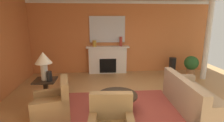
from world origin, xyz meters
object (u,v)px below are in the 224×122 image
at_px(mantel_mirror, 107,29).
at_px(sofa, 193,99).
at_px(side_table, 46,90).
at_px(vase_mantel_right, 121,42).
at_px(fireplace, 108,60).
at_px(coffee_table, 117,99).
at_px(vase_on_side_table, 49,76).
at_px(armchair_near_window, 53,107).
at_px(potted_plant, 191,64).
at_px(table_lamp, 43,61).
at_px(vase_mantel_left, 94,43).
at_px(vase_tall_corner, 172,66).

xyz_separation_m(mantel_mirror, sofa, (1.96, -3.50, -1.56)).
distance_m(side_table, vase_mantel_right, 3.72).
distance_m(fireplace, coffee_table, 3.29).
bearing_deg(vase_on_side_table, coffee_table, -13.94).
height_order(armchair_near_window, potted_plant, armchair_near_window).
bearing_deg(coffee_table, table_lamp, 163.71).
distance_m(armchair_near_window, table_lamp, 1.26).
bearing_deg(armchair_near_window, side_table, 115.38).
distance_m(armchair_near_window, vase_mantel_right, 4.14).
xyz_separation_m(vase_mantel_right, vase_mantel_left, (-1.10, 0.00, -0.07)).
bearing_deg(vase_mantel_right, vase_on_side_table, -128.61).
relative_size(armchair_near_window, vase_mantel_left, 3.70).
bearing_deg(table_lamp, mantel_mirror, 57.21).
relative_size(fireplace, vase_mantel_right, 4.57).
relative_size(side_table, potted_plant, 0.84).
relative_size(mantel_mirror, side_table, 2.12).
xyz_separation_m(fireplace, vase_tall_corner, (2.75, -0.30, -0.21)).
bearing_deg(armchair_near_window, vase_mantel_right, 59.68).
relative_size(vase_tall_corner, potted_plant, 0.83).
bearing_deg(coffee_table, vase_mantel_right, 81.01).
relative_size(sofa, potted_plant, 2.55).
distance_m(fireplace, vase_tall_corner, 2.77).
relative_size(coffee_table, vase_on_side_table, 3.81).
bearing_deg(side_table, sofa, -9.66).
bearing_deg(fireplace, vase_on_side_table, -120.62).
xyz_separation_m(mantel_mirror, armchair_near_window, (-1.47, -3.62, -1.55)).
bearing_deg(coffee_table, vase_on_side_table, 166.06).
xyz_separation_m(mantel_mirror, vase_on_side_table, (-1.69, -2.97, -1.03)).
bearing_deg(mantel_mirror, vase_mantel_left, -162.82).
distance_m(sofa, table_lamp, 3.96).
bearing_deg(vase_mantel_right, potted_plant, -13.36).
bearing_deg(armchair_near_window, coffee_table, 8.47).
relative_size(fireplace, table_lamp, 2.40).
height_order(coffee_table, vase_mantel_left, vase_mantel_left).
xyz_separation_m(sofa, vase_mantel_right, (-1.41, 3.33, 1.07)).
distance_m(sofa, potted_plant, 3.01).
xyz_separation_m(fireplace, vase_mantel_left, (-0.55, -0.05, 0.74)).
bearing_deg(vase_on_side_table, mantel_mirror, 60.41).
xyz_separation_m(armchair_near_window, coffee_table, (1.51, 0.22, 0.03)).
bearing_deg(vase_mantel_right, armchair_near_window, -120.32).
distance_m(mantel_mirror, vase_on_side_table, 3.57).
height_order(table_lamp, vase_mantel_right, vase_mantel_right).
xyz_separation_m(coffee_table, vase_mantel_right, (0.51, 3.23, 1.03)).
height_order(mantel_mirror, vase_on_side_table, mantel_mirror).
relative_size(fireplace, armchair_near_window, 1.89).
height_order(armchair_near_window, table_lamp, table_lamp).
relative_size(fireplace, sofa, 0.85).
distance_m(sofa, vase_mantel_left, 4.29).
xyz_separation_m(sofa, table_lamp, (-3.80, 0.65, 0.93)).
bearing_deg(table_lamp, armchair_near_window, -64.62).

